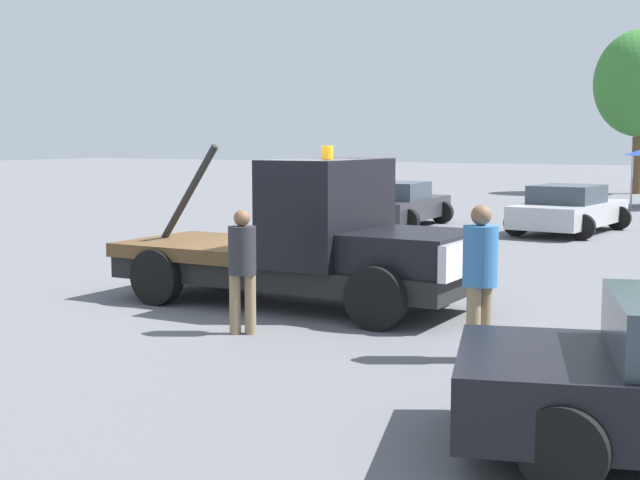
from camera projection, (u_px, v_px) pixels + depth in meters
ground_plane at (292, 304)px, 14.03m from camera, size 160.00×160.00×0.00m
tow_truck at (312, 245)px, 13.74m from camera, size 5.81×2.38×2.51m
person_near_truck at (480, 271)px, 10.35m from camera, size 0.41×0.41×1.84m
person_at_hood at (242, 263)px, 11.80m from camera, size 0.37×0.37×1.67m
parked_car_charcoal at (396, 205)px, 26.34m from camera, size 2.72×4.79×1.34m
parked_car_silver at (569, 210)px, 24.61m from camera, size 2.74×4.87×1.34m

